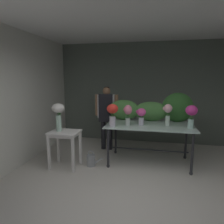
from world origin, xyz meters
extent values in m
plane|color=beige|center=(0.00, 1.74, 0.00)|extent=(7.68, 7.68, 0.00)
cube|color=slate|center=(0.00, 3.49, 1.43)|extent=(4.95, 0.12, 2.87)
cube|color=silver|center=(-2.48, 1.74, 1.43)|extent=(0.12, 3.61, 2.87)
cube|color=silver|center=(0.00, 1.74, 2.93)|extent=(5.07, 3.61, 0.12)
cube|color=#B1CAC3|center=(0.28, 1.87, 0.86)|extent=(1.86, 1.04, 0.02)
cylinder|color=#2D2D33|center=(-0.55, 1.45, 0.43)|extent=(0.05, 0.05, 0.85)
sphere|color=#2D2D33|center=(-0.55, 1.45, 0.03)|extent=(0.07, 0.07, 0.07)
cylinder|color=#2D2D33|center=(1.11, 1.45, 0.43)|extent=(0.05, 0.05, 0.85)
sphere|color=#2D2D33|center=(1.11, 1.45, 0.03)|extent=(0.07, 0.07, 0.07)
cylinder|color=#2D2D33|center=(-0.55, 2.29, 0.43)|extent=(0.05, 0.05, 0.85)
sphere|color=#2D2D33|center=(-0.55, 2.29, 0.03)|extent=(0.07, 0.07, 0.07)
cylinder|color=#2D2D33|center=(1.11, 2.29, 0.43)|extent=(0.05, 0.05, 0.85)
sphere|color=#2D2D33|center=(1.11, 2.29, 0.03)|extent=(0.07, 0.07, 0.07)
cylinder|color=#2D2D33|center=(0.28, 1.87, 0.30)|extent=(1.66, 0.03, 0.03)
cube|color=white|center=(-1.44, 1.29, 0.76)|extent=(0.60, 0.50, 0.03)
cube|color=white|center=(-1.44, 1.29, 0.72)|extent=(0.54, 0.44, 0.06)
cube|color=white|center=(-1.70, 1.08, 0.37)|extent=(0.05, 0.05, 0.75)
cube|color=white|center=(-1.18, 1.08, 0.37)|extent=(0.05, 0.05, 0.75)
cube|color=white|center=(-1.70, 1.50, 0.37)|extent=(0.05, 0.05, 0.75)
cube|color=white|center=(-1.18, 1.50, 0.37)|extent=(0.05, 0.05, 0.75)
cylinder|color=#232328|center=(-0.93, 2.55, 0.43)|extent=(0.12, 0.12, 0.86)
cylinder|color=#232328|center=(-0.75, 2.55, 0.43)|extent=(0.12, 0.12, 0.86)
cube|color=silver|center=(-0.84, 2.55, 1.16)|extent=(0.43, 0.22, 0.59)
cube|color=black|center=(-0.84, 2.43, 1.12)|extent=(0.36, 0.02, 0.71)
cylinder|color=#936B4C|center=(-1.10, 2.55, 1.18)|extent=(0.09, 0.09, 0.55)
cylinder|color=#936B4C|center=(-0.59, 2.55, 1.18)|extent=(0.09, 0.09, 0.55)
sphere|color=#936B4C|center=(-0.84, 2.55, 1.54)|extent=(0.20, 0.20, 0.20)
ellipsoid|color=black|center=(-0.84, 2.57, 1.61)|extent=(0.15, 0.15, 0.09)
ellipsoid|color=#477F3D|center=(-0.35, 2.27, 1.11)|extent=(0.74, 0.26, 0.48)
ellipsoid|color=#477F3D|center=(0.29, 2.27, 1.10)|extent=(0.78, 0.30, 0.45)
ellipsoid|color=#2D6028|center=(0.88, 2.27, 1.21)|extent=(0.69, 0.27, 0.67)
cylinder|color=silver|center=(1.09, 1.71, 0.97)|extent=(0.11, 0.11, 0.19)
cylinder|color=#9EBCB2|center=(1.09, 1.71, 0.91)|extent=(0.10, 0.10, 0.08)
cylinder|color=#477F3D|center=(1.12, 1.70, 1.03)|extent=(0.01, 0.01, 0.29)
cylinder|color=#477F3D|center=(1.09, 1.73, 1.03)|extent=(0.01, 0.01, 0.29)
cylinder|color=#477F3D|center=(1.07, 1.71, 1.03)|extent=(0.01, 0.01, 0.29)
cylinder|color=#477F3D|center=(1.08, 1.69, 1.03)|extent=(0.01, 0.01, 0.29)
ellipsoid|color=#D1338E|center=(1.09, 1.71, 1.24)|extent=(0.23, 0.23, 0.20)
sphere|color=#D1338E|center=(1.16, 1.69, 1.23)|extent=(0.07, 0.07, 0.07)
ellipsoid|color=#28562D|center=(1.09, 1.70, 1.08)|extent=(0.07, 0.11, 0.03)
cylinder|color=silver|center=(0.10, 1.80, 0.95)|extent=(0.11, 0.11, 0.16)
cylinder|color=#9EBCB2|center=(0.10, 1.80, 0.91)|extent=(0.10, 0.10, 0.07)
cylinder|color=#28562D|center=(0.13, 1.79, 0.99)|extent=(0.01, 0.01, 0.22)
cylinder|color=#28562D|center=(0.09, 1.81, 0.99)|extent=(0.01, 0.01, 0.22)
cylinder|color=#28562D|center=(0.09, 1.78, 0.99)|extent=(0.01, 0.01, 0.22)
ellipsoid|color=#E54C9E|center=(0.10, 1.80, 1.15)|extent=(0.19, 0.19, 0.17)
sphere|color=#E54C9E|center=(0.01, 1.83, 1.16)|extent=(0.08, 0.08, 0.08)
sphere|color=#E54C9E|center=(0.15, 1.82, 1.13)|extent=(0.06, 0.06, 0.06)
ellipsoid|color=#2D6028|center=(0.07, 1.81, 1.05)|extent=(0.11, 0.08, 0.03)
cylinder|color=silver|center=(0.65, 1.84, 0.98)|extent=(0.09, 0.09, 0.21)
cylinder|color=#9EBCB2|center=(0.65, 1.84, 0.92)|extent=(0.08, 0.08, 0.09)
cylinder|color=#387033|center=(0.66, 1.84, 1.04)|extent=(0.01, 0.01, 0.30)
cylinder|color=#387033|center=(0.64, 1.86, 1.04)|extent=(0.01, 0.01, 0.30)
cylinder|color=#387033|center=(0.63, 1.84, 1.04)|extent=(0.01, 0.01, 0.30)
cylinder|color=#387033|center=(0.65, 1.82, 1.04)|extent=(0.01, 0.01, 0.30)
ellipsoid|color=#EFB2BC|center=(0.65, 1.84, 1.24)|extent=(0.17, 0.17, 0.18)
sphere|color=#EFB2BC|center=(0.57, 1.86, 1.24)|extent=(0.07, 0.07, 0.07)
sphere|color=#EFB2BC|center=(0.69, 1.82, 1.25)|extent=(0.06, 0.06, 0.06)
cylinder|color=silver|center=(-0.18, 1.71, 0.95)|extent=(0.10, 0.10, 0.16)
cylinder|color=#9EBCB2|center=(-0.18, 1.71, 0.91)|extent=(0.09, 0.09, 0.07)
cylinder|color=#2D6028|center=(-0.17, 1.71, 1.01)|extent=(0.01, 0.01, 0.26)
cylinder|color=#2D6028|center=(-0.18, 1.73, 1.01)|extent=(0.01, 0.01, 0.26)
cylinder|color=#2D6028|center=(-0.20, 1.71, 1.01)|extent=(0.01, 0.01, 0.26)
cylinder|color=#2D6028|center=(-0.18, 1.69, 1.01)|extent=(0.01, 0.01, 0.26)
ellipsoid|color=pink|center=(-0.18, 1.71, 1.21)|extent=(0.17, 0.17, 0.20)
sphere|color=pink|center=(-0.24, 1.73, 1.21)|extent=(0.08, 0.08, 0.08)
ellipsoid|color=#28562D|center=(-0.20, 1.69, 1.05)|extent=(0.10, 0.05, 0.03)
cylinder|color=silver|center=(-0.48, 1.54, 0.98)|extent=(0.13, 0.13, 0.21)
cylinder|color=#9EBCB2|center=(-0.48, 1.54, 0.92)|extent=(0.12, 0.12, 0.09)
cylinder|color=#2D6028|center=(-0.45, 1.54, 1.03)|extent=(0.01, 0.01, 0.30)
cylinder|color=#2D6028|center=(-0.48, 1.57, 1.03)|extent=(0.01, 0.01, 0.30)
cylinder|color=#2D6028|center=(-0.51, 1.53, 1.03)|extent=(0.01, 0.01, 0.30)
cylinder|color=#2D6028|center=(-0.48, 1.52, 1.03)|extent=(0.01, 0.01, 0.30)
ellipsoid|color=red|center=(-0.48, 1.54, 1.25)|extent=(0.24, 0.24, 0.20)
sphere|color=red|center=(-0.41, 1.55, 1.22)|extent=(0.07, 0.07, 0.07)
cylinder|color=silver|center=(-1.56, 1.29, 0.95)|extent=(0.11, 0.11, 0.34)
cylinder|color=#9EBCB2|center=(-1.56, 1.29, 0.85)|extent=(0.10, 0.10, 0.14)
cylinder|color=#2D6028|center=(-1.55, 1.29, 1.00)|extent=(0.01, 0.01, 0.42)
cylinder|color=#2D6028|center=(-1.57, 1.32, 1.00)|extent=(0.01, 0.01, 0.42)
cylinder|color=#2D6028|center=(-1.58, 1.27, 1.00)|extent=(0.01, 0.01, 0.42)
ellipsoid|color=white|center=(-1.56, 1.29, 1.26)|extent=(0.26, 0.26, 0.19)
sphere|color=white|center=(-1.49, 1.31, 1.28)|extent=(0.08, 0.08, 0.08)
ellipsoid|color=#387033|center=(-1.54, 1.32, 1.14)|extent=(0.07, 0.11, 0.03)
cylinder|color=#999EA3|center=(-0.93, 1.45, 0.12)|extent=(0.18, 0.18, 0.24)
cylinder|color=#999EA3|center=(-0.76, 1.45, 0.13)|extent=(0.18, 0.04, 0.14)
torus|color=#999EA3|center=(-0.93, 1.45, 0.28)|extent=(0.13, 0.02, 0.13)
camera|label=1|loc=(0.36, -2.50, 1.87)|focal=32.56mm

